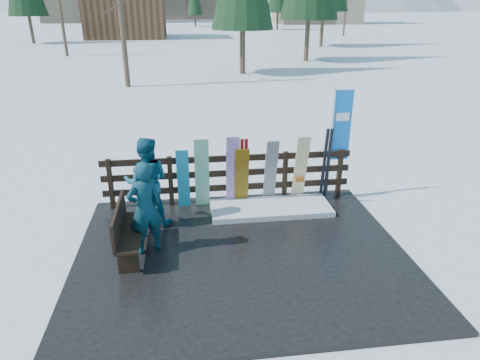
{
  "coord_description": "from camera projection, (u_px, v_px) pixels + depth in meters",
  "views": [
    {
      "loc": [
        -0.9,
        -6.7,
        4.32
      ],
      "look_at": [
        0.1,
        1.0,
        1.1
      ],
      "focal_mm": 32.0,
      "sensor_mm": 36.0,
      "label": 1
    }
  ],
  "objects": [
    {
      "name": "snowboard_4",
      "position": [
        271.0,
        172.0,
        9.5
      ],
      "size": [
        0.27,
        0.39,
        1.54
      ],
      "primitive_type": "cube",
      "rotation": [
        0.24,
        0.0,
        0.0
      ],
      "color": "black",
      "rests_on": "deck"
    },
    {
      "name": "snowboard_2",
      "position": [
        242.0,
        177.0,
        9.45
      ],
      "size": [
        0.31,
        0.27,
        1.37
      ],
      "primitive_type": "cube",
      "rotation": [
        0.18,
        0.0,
        0.0
      ],
      "color": "orange",
      "rests_on": "deck"
    },
    {
      "name": "snowboard_1",
      "position": [
        202.0,
        173.0,
        9.3
      ],
      "size": [
        0.31,
        0.26,
        1.62
      ],
      "primitive_type": "cube",
      "rotation": [
        0.15,
        0.0,
        0.0
      ],
      "color": "white",
      "rests_on": "deck"
    },
    {
      "name": "person_front",
      "position": [
        145.0,
        208.0,
        7.58
      ],
      "size": [
        0.76,
        0.66,
        1.74
      ],
      "primitive_type": "imported",
      "rotation": [
        0.0,
        0.0,
        3.6
      ],
      "color": "#105457",
      "rests_on": "deck"
    },
    {
      "name": "ski_pair_b",
      "position": [
        326.0,
        164.0,
        9.68
      ],
      "size": [
        0.17,
        0.2,
        1.72
      ],
      "color": "black",
      "rests_on": "deck"
    },
    {
      "name": "snowboard_3",
      "position": [
        233.0,
        171.0,
        9.37
      ],
      "size": [
        0.29,
        0.29,
        1.65
      ],
      "primitive_type": "cube",
      "rotation": [
        0.16,
        0.0,
        0.0
      ],
      "color": "white",
      "rests_on": "deck"
    },
    {
      "name": "rental_flag",
      "position": [
        339.0,
        130.0,
        9.62
      ],
      "size": [
        0.45,
        0.04,
        2.6
      ],
      "color": "silver",
      "rests_on": "deck"
    },
    {
      "name": "ski_pair_a",
      "position": [
        243.0,
        171.0,
        9.48
      ],
      "size": [
        0.16,
        0.22,
        1.57
      ],
      "color": "#A01513",
      "rests_on": "deck"
    },
    {
      "name": "snowboard_0",
      "position": [
        183.0,
        179.0,
        9.29
      ],
      "size": [
        0.26,
        0.24,
        1.4
      ],
      "primitive_type": "cube",
      "rotation": [
        0.15,
        0.0,
        0.0
      ],
      "color": "#23ACCB",
      "rests_on": "deck"
    },
    {
      "name": "deck",
      "position": [
        242.0,
        254.0,
        7.88
      ],
      "size": [
        6.0,
        5.0,
        0.08
      ],
      "primitive_type": "cube",
      "color": "black",
      "rests_on": "ground"
    },
    {
      "name": "snow_patch",
      "position": [
        271.0,
        208.0,
        9.41
      ],
      "size": [
        2.63,
        1.0,
        0.12
      ],
      "primitive_type": "cube",
      "color": "white",
      "rests_on": "deck"
    },
    {
      "name": "ground",
      "position": [
        242.0,
        256.0,
        7.9
      ],
      "size": [
        700.0,
        700.0,
        0.0
      ],
      "primitive_type": "plane",
      "color": "white",
      "rests_on": "ground"
    },
    {
      "name": "bench",
      "position": [
        126.0,
        229.0,
        7.61
      ],
      "size": [
        0.4,
        1.5,
        0.97
      ],
      "color": "black",
      "rests_on": "deck"
    },
    {
      "name": "fence",
      "position": [
        229.0,
        175.0,
        9.63
      ],
      "size": [
        5.6,
        0.1,
        1.15
      ],
      "color": "black",
      "rests_on": "deck"
    },
    {
      "name": "person_back",
      "position": [
        147.0,
        182.0,
        8.52
      ],
      "size": [
        0.95,
        0.76,
        1.86
      ],
      "primitive_type": "imported",
      "rotation": [
        0.0,
        0.0,
        3.08
      ],
      "color": "#15536A",
      "rests_on": "deck"
    },
    {
      "name": "snowboard_5",
      "position": [
        300.0,
        169.0,
        9.56
      ],
      "size": [
        0.28,
        0.41,
        1.61
      ],
      "primitive_type": "cube",
      "rotation": [
        0.24,
        0.0,
        0.0
      ],
      "color": "white",
      "rests_on": "deck"
    }
  ]
}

